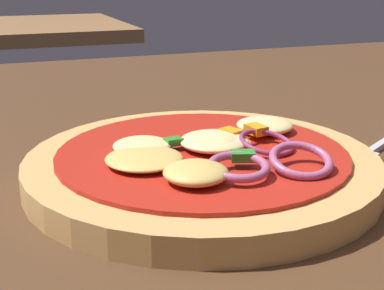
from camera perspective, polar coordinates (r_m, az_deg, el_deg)
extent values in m
cube|color=#4C301C|center=(0.43, -4.14, -4.26)|extent=(1.41, 1.06, 0.03)
cylinder|color=tan|center=(0.39, 1.05, -2.32)|extent=(0.25, 0.25, 0.02)
cylinder|color=red|center=(0.39, 1.06, -0.81)|extent=(0.21, 0.21, 0.00)
ellipsoid|color=#F4DB8E|center=(0.39, 2.80, 0.25)|extent=(0.03, 0.03, 0.01)
ellipsoid|color=#E5BC60|center=(0.36, -5.05, -1.40)|extent=(0.05, 0.05, 0.01)
ellipsoid|color=#F4DB8E|center=(0.39, -5.28, -0.05)|extent=(0.04, 0.04, 0.01)
ellipsoid|color=#F4DB8E|center=(0.39, 4.00, 0.25)|extent=(0.03, 0.03, 0.01)
ellipsoid|color=#F4DB8E|center=(0.44, 7.63, 2.08)|extent=(0.04, 0.04, 0.01)
ellipsoid|color=#F4DB8E|center=(0.39, 2.34, 0.42)|extent=(0.05, 0.05, 0.01)
ellipsoid|color=#E5BC60|center=(0.33, -0.25, -2.99)|extent=(0.04, 0.04, 0.01)
torus|color=#B25984|center=(0.36, 11.36, -1.58)|extent=(0.05, 0.05, 0.02)
torus|color=#93386B|center=(0.39, 7.81, 0.29)|extent=(0.05, 0.05, 0.01)
torus|color=#B25984|center=(0.34, 4.91, -2.25)|extent=(0.04, 0.04, 0.01)
cube|color=#2D8C28|center=(0.39, -1.96, 0.38)|extent=(0.01, 0.01, 0.00)
cube|color=orange|center=(0.40, 4.12, 1.25)|extent=(0.02, 0.02, 0.01)
cube|color=#2D8C28|center=(0.36, 5.36, -1.15)|extent=(0.02, 0.02, 0.01)
cube|color=orange|center=(0.41, 6.73, 1.62)|extent=(0.01, 0.02, 0.01)
cube|color=silver|center=(0.46, 17.57, -1.15)|extent=(0.03, 0.03, 0.01)
cube|color=silver|center=(0.43, 15.19, -1.87)|extent=(0.03, 0.02, 0.00)
cube|color=silver|center=(0.43, 15.86, -2.02)|extent=(0.03, 0.02, 0.00)
cube|color=silver|center=(0.43, 16.54, -2.18)|extent=(0.03, 0.02, 0.00)
cube|color=silver|center=(0.43, 17.23, -2.34)|extent=(0.03, 0.02, 0.00)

